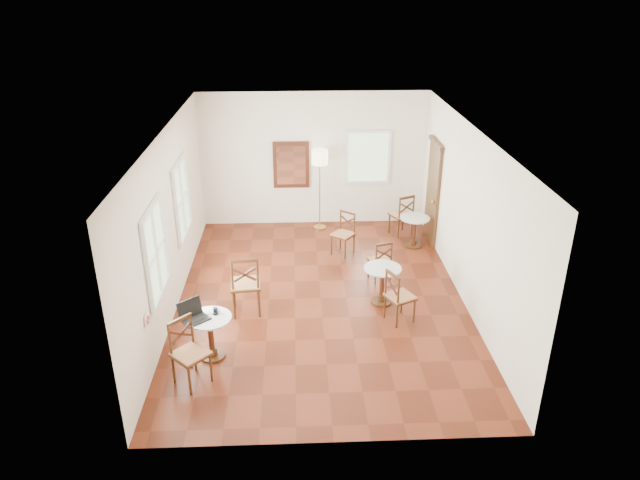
# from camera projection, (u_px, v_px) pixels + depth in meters

# --- Properties ---
(ground) EXTENTS (7.00, 7.00, 0.00)m
(ground) POSITION_uv_depth(u_px,v_px,m) (321.00, 298.00, 10.30)
(ground) COLOR #5C200F
(ground) RESTS_ON ground
(room_shell) EXTENTS (5.02, 7.02, 3.01)m
(room_shell) POSITION_uv_depth(u_px,v_px,m) (316.00, 193.00, 9.76)
(room_shell) COLOR white
(room_shell) RESTS_ON ground
(cafe_table_near) EXTENTS (0.65, 0.65, 0.69)m
(cafe_table_near) POSITION_uv_depth(u_px,v_px,m) (211.00, 333.00, 8.55)
(cafe_table_near) COLOR #462611
(cafe_table_near) RESTS_ON ground
(cafe_table_mid) EXTENTS (0.65, 0.65, 0.68)m
(cafe_table_mid) POSITION_uv_depth(u_px,v_px,m) (382.00, 281.00, 9.99)
(cafe_table_mid) COLOR #462611
(cafe_table_mid) RESTS_ON ground
(cafe_table_back) EXTENTS (0.62, 0.62, 0.65)m
(cafe_table_back) POSITION_uv_depth(u_px,v_px,m) (414.00, 228.00, 12.12)
(cafe_table_back) COLOR #462611
(cafe_table_back) RESTS_ON ground
(chair_near_a) EXTENTS (0.55, 0.55, 1.09)m
(chair_near_a) POSITION_uv_depth(u_px,v_px,m) (245.00, 284.00, 9.65)
(chair_near_a) COLOR #462611
(chair_near_a) RESTS_ON ground
(chair_near_b) EXTENTS (0.63, 0.63, 0.97)m
(chair_near_b) POSITION_uv_depth(u_px,v_px,m) (189.00, 353.00, 7.99)
(chair_near_b) COLOR #462611
(chair_near_b) RESTS_ON ground
(chair_mid_a) EXTENTS (0.47, 0.47, 0.82)m
(chair_mid_a) POSITION_uv_depth(u_px,v_px,m) (380.00, 261.00, 10.75)
(chair_mid_a) COLOR #462611
(chair_mid_a) RESTS_ON ground
(chair_mid_b) EXTENTS (0.57, 0.57, 0.92)m
(chair_mid_b) POSITION_uv_depth(u_px,v_px,m) (399.00, 296.00, 9.45)
(chair_mid_b) COLOR #462611
(chair_mid_b) RESTS_ON ground
(chair_back_a) EXTENTS (0.58, 0.58, 0.95)m
(chair_back_a) POSITION_uv_depth(u_px,v_px,m) (402.00, 215.00, 12.63)
(chair_back_a) COLOR #462611
(chair_back_a) RESTS_ON ground
(chair_back_b) EXTENTS (0.57, 0.57, 0.88)m
(chair_back_b) POSITION_uv_depth(u_px,v_px,m) (344.00, 234.00, 11.79)
(chair_back_b) COLOR #462611
(chair_back_b) RESTS_ON ground
(floor_lamp) EXTENTS (0.35, 0.35, 1.82)m
(floor_lamp) POSITION_uv_depth(u_px,v_px,m) (320.00, 163.00, 12.53)
(floor_lamp) COLOR #BF8C3F
(floor_lamp) RESTS_ON ground
(laptop) EXTENTS (0.49, 0.49, 0.27)m
(laptop) POSITION_uv_depth(u_px,v_px,m) (193.00, 315.00, 8.38)
(laptop) COLOR black
(laptop) RESTS_ON cafe_table_near
(mouse) EXTENTS (0.10, 0.07, 0.03)m
(mouse) POSITION_uv_depth(u_px,v_px,m) (215.00, 314.00, 8.50)
(mouse) COLOR black
(mouse) RESTS_ON cafe_table_near
(navy_mug) EXTENTS (0.10, 0.07, 0.08)m
(navy_mug) POSITION_uv_depth(u_px,v_px,m) (216.00, 310.00, 8.53)
(navy_mug) COLOR black
(navy_mug) RESTS_ON cafe_table_near
(water_glass) EXTENTS (0.06, 0.06, 0.09)m
(water_glass) POSITION_uv_depth(u_px,v_px,m) (210.00, 316.00, 8.38)
(water_glass) COLOR white
(water_glass) RESTS_ON cafe_table_near
(power_adapter) EXTENTS (0.09, 0.06, 0.04)m
(power_adapter) POSITION_uv_depth(u_px,v_px,m) (189.00, 366.00, 8.49)
(power_adapter) COLOR black
(power_adapter) RESTS_ON ground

